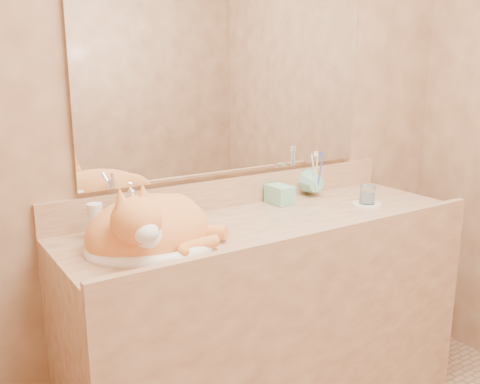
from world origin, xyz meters
TOP-DOWN VIEW (x-y plane):
  - wall_back at (0.00, 1.00)m, footprint 2.40×0.02m
  - vanity_counter at (0.00, 0.72)m, footprint 1.60×0.55m
  - mirror at (0.00, 0.99)m, footprint 1.30×0.02m
  - sink_basin at (-0.49, 0.70)m, footprint 0.49×0.43m
  - faucet at (-0.49, 0.88)m, footprint 0.06×0.12m
  - cat at (-0.51, 0.70)m, footprint 0.50×0.44m
  - soap_dispenser at (0.18, 0.85)m, footprint 0.08×0.08m
  - toothbrush_cup at (0.37, 0.89)m, footprint 0.14×0.14m
  - toothbrushes at (0.37, 0.89)m, footprint 0.03×0.03m
  - saucer at (0.47, 0.68)m, footprint 0.12×0.12m
  - water_glass at (0.47, 0.68)m, footprint 0.06×0.06m
  - lotion_bottle at (-0.63, 0.88)m, footprint 0.05×0.05m

SIDE VIEW (x-z plane):
  - vanity_counter at x=0.00m, z-range 0.00..0.85m
  - saucer at x=0.47m, z-range 0.85..0.86m
  - water_glass at x=0.47m, z-range 0.86..0.94m
  - toothbrush_cup at x=0.37m, z-range 0.85..0.96m
  - lotion_bottle at x=-0.63m, z-range 0.85..0.97m
  - sink_basin at x=-0.49m, z-range 0.85..0.99m
  - cat at x=-0.51m, z-range 0.80..1.05m
  - faucet at x=-0.49m, z-range 0.85..1.02m
  - soap_dispenser at x=0.18m, z-range 0.85..1.03m
  - toothbrushes at x=0.37m, z-range 0.87..1.08m
  - wall_back at x=0.00m, z-range 0.00..2.50m
  - mirror at x=0.00m, z-range 0.99..1.79m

